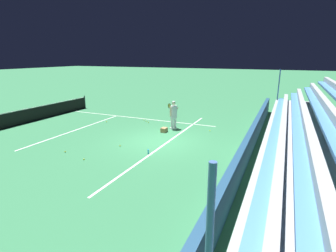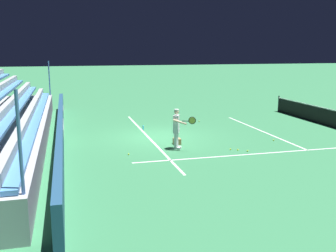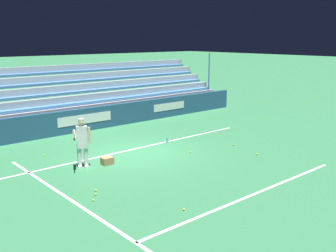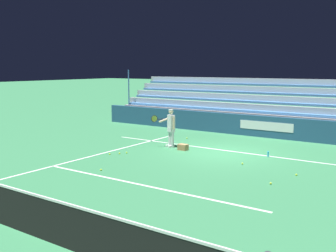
# 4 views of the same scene
# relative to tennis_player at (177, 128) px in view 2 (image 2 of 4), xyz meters

# --- Properties ---
(ground_plane) EXTENTS (160.00, 160.00, 0.00)m
(ground_plane) POSITION_rel_tennis_player_xyz_m (-2.49, -0.22, -0.89)
(ground_plane) COLOR #337A4C
(court_baseline_white) EXTENTS (12.00, 0.10, 0.01)m
(court_baseline_white) POSITION_rel_tennis_player_xyz_m (-2.49, -0.72, -0.89)
(court_baseline_white) COLOR white
(court_baseline_white) RESTS_ON ground
(court_sideline_white) EXTENTS (0.10, 12.00, 0.01)m
(court_sideline_white) POSITION_rel_tennis_player_xyz_m (1.62, 3.78, -0.89)
(court_sideline_white) COLOR white
(court_sideline_white) RESTS_ON ground
(court_service_line_white) EXTENTS (8.22, 0.10, 0.01)m
(court_service_line_white) POSITION_rel_tennis_player_xyz_m (-2.49, 5.28, -0.89)
(court_service_line_white) COLOR white
(court_service_line_white) RESTS_ON ground
(back_wall_sponsor_board) EXTENTS (20.63, 0.25, 1.10)m
(back_wall_sponsor_board) POSITION_rel_tennis_player_xyz_m (-2.50, -4.79, -0.34)
(back_wall_sponsor_board) COLOR navy
(back_wall_sponsor_board) RESTS_ON ground
(bleacher_stand) EXTENTS (19.59, 3.20, 3.40)m
(bleacher_stand) POSITION_rel_tennis_player_xyz_m (-2.49, -7.02, -0.13)
(bleacher_stand) COLOR #9EA3A8
(bleacher_stand) RESTS_ON ground
(tennis_player) EXTENTS (0.89, 0.89, 1.71)m
(tennis_player) POSITION_rel_tennis_player_xyz_m (0.00, 0.00, 0.00)
(tennis_player) COLOR silver
(tennis_player) RESTS_ON ground
(ball_box_cardboard) EXTENTS (0.41, 0.31, 0.26)m
(ball_box_cardboard) POSITION_rel_tennis_player_xyz_m (-0.82, 0.24, -0.76)
(ball_box_cardboard) COLOR #A87F51
(ball_box_cardboard) RESTS_ON ground
(tennis_ball_toward_net) EXTENTS (0.07, 0.07, 0.07)m
(tennis_ball_toward_net) POSITION_rel_tennis_player_xyz_m (0.45, -2.15, -0.86)
(tennis_ball_toward_net) COLOR #CCE533
(tennis_ball_toward_net) RESTS_ON ground
(tennis_ball_near_player) EXTENTS (0.07, 0.07, 0.07)m
(tennis_ball_near_player) POSITION_rel_tennis_player_xyz_m (0.93, 2.41, -0.86)
(tennis_ball_near_player) COLOR #CCE533
(tennis_ball_near_player) RESTS_ON ground
(tennis_ball_on_baseline) EXTENTS (0.07, 0.07, 0.07)m
(tennis_ball_on_baseline) POSITION_rel_tennis_player_xyz_m (-4.00, 1.16, -0.86)
(tennis_ball_on_baseline) COLOR #CCE533
(tennis_ball_on_baseline) RESTS_ON ground
(tennis_ball_stray_back) EXTENTS (0.07, 0.07, 0.07)m
(tennis_ball_stray_back) POSITION_rel_tennis_player_xyz_m (-0.29, 4.77, -0.86)
(tennis_ball_stray_back) COLOR #CCE533
(tennis_ball_stray_back) RESTS_ON ground
(tennis_ball_by_box) EXTENTS (0.07, 0.07, 0.07)m
(tennis_ball_by_box) POSITION_rel_tennis_player_xyz_m (1.19, 2.73, -0.86)
(tennis_ball_by_box) COLOR #CCE533
(tennis_ball_by_box) RESTS_ON ground
(tennis_ball_midcourt) EXTENTS (0.07, 0.07, 0.07)m
(tennis_ball_midcourt) POSITION_rel_tennis_player_xyz_m (-6.10, 1.57, -0.86)
(tennis_ball_midcourt) COLOR #CCE533
(tennis_ball_midcourt) RESTS_ON ground
(tennis_ball_far_right) EXTENTS (0.07, 0.07, 0.07)m
(tennis_ball_far_right) POSITION_rel_tennis_player_xyz_m (0.77, 2.15, -0.86)
(tennis_ball_far_right) COLOR #CCE533
(tennis_ball_far_right) RESTS_ON ground
(tennis_ball_far_left) EXTENTS (0.07, 0.07, 0.07)m
(tennis_ball_far_left) POSITION_rel_tennis_player_xyz_m (-5.74, 3.00, -0.86)
(tennis_ball_far_left) COLOR #CCE533
(tennis_ball_far_left) RESTS_ON ground
(water_bottle) EXTENTS (0.07, 0.07, 0.22)m
(water_bottle) POSITION_rel_tennis_player_xyz_m (-4.33, -0.61, -0.78)
(water_bottle) COLOR #33B2E5
(water_bottle) RESTS_ON ground
(tennis_net) EXTENTS (11.09, 0.09, 1.07)m
(tennis_net) POSITION_rel_tennis_player_xyz_m (-2.49, 9.49, -0.40)
(tennis_net) COLOR #33383D
(tennis_net) RESTS_ON ground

